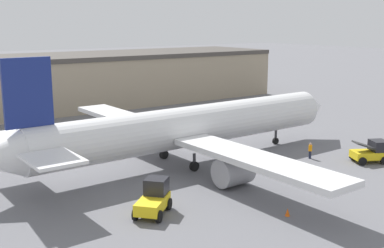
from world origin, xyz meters
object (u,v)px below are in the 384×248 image
object	(u,v)px
ground_crew_worker	(310,150)
baggage_tug	(154,198)
safety_cone_near	(288,212)
airplane	(184,128)
belt_loader_truck	(372,152)

from	to	relation	value
ground_crew_worker	baggage_tug	bearing A→B (deg)	-86.76
ground_crew_worker	safety_cone_near	size ratio (longest dim) A/B	2.94
safety_cone_near	airplane	bearing A→B (deg)	84.83
airplane	belt_loader_truck	xyz separation A→B (m)	(15.11, -10.13, -2.41)
belt_loader_truck	baggage_tug	bearing A→B (deg)	-155.42
ground_crew_worker	airplane	bearing A→B (deg)	-123.01
ground_crew_worker	baggage_tug	size ratio (longest dim) A/B	0.43
baggage_tug	safety_cone_near	xyz separation A→B (m)	(7.37, -5.90, -0.83)
baggage_tug	airplane	bearing A→B (deg)	4.33
ground_crew_worker	baggage_tug	xyz separation A→B (m)	(-19.93, -3.09, 0.24)
safety_cone_near	ground_crew_worker	bearing A→B (deg)	35.59
belt_loader_truck	airplane	bearing A→B (deg)	173.66
airplane	safety_cone_near	xyz separation A→B (m)	(-1.34, -14.81, -3.18)
baggage_tug	safety_cone_near	bearing A→B (deg)	-79.99
ground_crew_worker	belt_loader_truck	distance (m)	5.80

